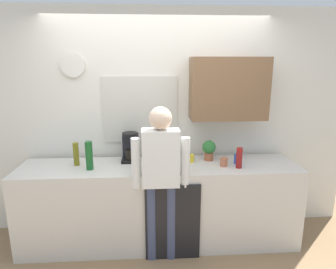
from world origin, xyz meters
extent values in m
plane|color=#8C6D4C|center=(0.00, 0.00, 0.00)|extent=(8.00, 8.00, 0.00)
cube|color=beige|center=(0.00, 0.30, 0.46)|extent=(3.02, 0.64, 0.92)
cube|color=black|center=(0.12, -0.03, 0.41)|extent=(0.56, 0.02, 0.82)
cube|color=silver|center=(0.00, 0.73, 1.30)|extent=(4.62, 0.10, 2.60)
cube|color=beige|center=(-0.21, 0.67, 1.47)|extent=(0.86, 0.02, 0.76)
cube|color=#8CA5C6|center=(-0.21, 0.67, 1.47)|extent=(0.80, 0.02, 0.70)
cube|color=brown|center=(0.78, 0.52, 1.72)|extent=(0.84, 0.32, 0.68)
cylinder|color=silver|center=(-0.93, 0.66, 1.97)|extent=(0.26, 0.03, 0.26)
cube|color=black|center=(-0.32, 0.46, 0.93)|extent=(0.20, 0.20, 0.03)
cube|color=black|center=(-0.32, 0.52, 1.09)|extent=(0.18, 0.08, 0.28)
cylinder|color=black|center=(-0.32, 0.43, 1.00)|extent=(0.11, 0.11, 0.11)
cylinder|color=black|center=(-0.32, 0.46, 1.23)|extent=(0.17, 0.17, 0.03)
cylinder|color=black|center=(-0.12, 0.19, 1.01)|extent=(0.06, 0.06, 0.18)
cylinder|color=olive|center=(-0.90, 0.37, 1.04)|extent=(0.06, 0.06, 0.25)
cylinder|color=maroon|center=(0.83, 0.17, 1.03)|extent=(0.06, 0.06, 0.22)
cylinder|color=#195923|center=(-0.73, 0.22, 1.07)|extent=(0.07, 0.07, 0.30)
cylinder|color=#3351B2|center=(0.86, 0.30, 0.97)|extent=(0.08, 0.08, 0.10)
cylinder|color=#B26647|center=(0.68, 0.23, 0.96)|extent=(0.08, 0.08, 0.09)
cylinder|color=yellow|center=(0.35, 0.39, 0.96)|extent=(0.07, 0.07, 0.08)
cylinder|color=#9E5638|center=(0.56, 0.43, 0.96)|extent=(0.10, 0.10, 0.09)
sphere|color=#2D7233|center=(0.56, 0.43, 1.07)|extent=(0.15, 0.15, 0.15)
cylinder|color=#3F4766|center=(-0.10, 0.00, 0.41)|extent=(0.12, 0.12, 0.82)
cylinder|color=#3F4766|center=(0.10, 0.00, 0.41)|extent=(0.12, 0.12, 0.82)
cube|color=white|center=(0.00, 0.00, 1.10)|extent=(0.36, 0.20, 0.56)
sphere|color=beige|center=(0.00, 0.00, 1.49)|extent=(0.22, 0.22, 0.22)
cylinder|color=white|center=(-0.24, 0.00, 1.05)|extent=(0.09, 0.09, 0.50)
cylinder|color=white|center=(0.24, 0.00, 1.05)|extent=(0.09, 0.09, 0.50)
camera|label=1|loc=(-0.11, -2.71, 2.01)|focal=31.52mm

